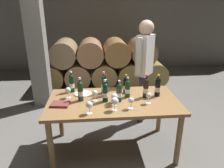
{
  "coord_description": "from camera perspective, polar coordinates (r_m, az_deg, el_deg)",
  "views": [
    {
      "loc": [
        -0.24,
        -2.46,
        1.92
      ],
      "look_at": [
        0.0,
        0.2,
        0.91
      ],
      "focal_mm": 33.55,
      "sensor_mm": 36.0,
      "label": 1
    }
  ],
  "objects": [
    {
      "name": "wine_glass_0",
      "position": [
        2.56,
        0.63,
        -3.54
      ],
      "size": [
        0.08,
        0.08,
        0.16
      ],
      "color": "white",
      "rests_on": "dining_table"
    },
    {
      "name": "wine_bottle_0",
      "position": [
        2.65,
        -1.87,
        -2.24
      ],
      "size": [
        0.07,
        0.07,
        0.3
      ],
      "color": "black",
      "rests_on": "dining_table"
    },
    {
      "name": "serving_plate",
      "position": [
        2.94,
        -7.9,
        -2.6
      ],
      "size": [
        0.24,
        0.24,
        0.01
      ],
      "primitive_type": "cylinder",
      "color": "white",
      "rests_on": "dining_table"
    },
    {
      "name": "sommelier_presenting",
      "position": [
        3.43,
        8.84,
        5.64
      ],
      "size": [
        0.34,
        0.41,
        1.72
      ],
      "color": "#383842",
      "rests_on": "ground_plane"
    },
    {
      "name": "wine_glass_6",
      "position": [
        2.64,
        9.99,
        -3.23
      ],
      "size": [
        0.07,
        0.07,
        0.14
      ],
      "color": "white",
      "rests_on": "dining_table"
    },
    {
      "name": "wine_glass_5",
      "position": [
        2.82,
        -11.87,
        -1.74
      ],
      "size": [
        0.07,
        0.07,
        0.15
      ],
      "color": "white",
      "rests_on": "dining_table"
    },
    {
      "name": "wine_bottle_7",
      "position": [
        2.91,
        -2.22,
        0.03
      ],
      "size": [
        0.07,
        0.07,
        0.31
      ],
      "color": "#19381E",
      "rests_on": "dining_table"
    },
    {
      "name": "wine_bottle_6",
      "position": [
        2.66,
        1.93,
        -2.25
      ],
      "size": [
        0.07,
        0.07,
        0.28
      ],
      "color": "#19381E",
      "rests_on": "dining_table"
    },
    {
      "name": "wine_glass_1",
      "position": [
        2.43,
        0.75,
        -4.77
      ],
      "size": [
        0.09,
        0.09,
        0.16
      ],
      "color": "white",
      "rests_on": "dining_table"
    },
    {
      "name": "tasting_notebook",
      "position": [
        2.67,
        -13.93,
        -5.36
      ],
      "size": [
        0.24,
        0.19,
        0.03
      ],
      "primitive_type": "cube",
      "rotation": [
        0.0,
        0.0,
        -0.14
      ],
      "color": "brown",
      "rests_on": "dining_table"
    },
    {
      "name": "wine_bottle_4",
      "position": [
        2.92,
        3.79,
        -0.27
      ],
      "size": [
        0.07,
        0.07,
        0.27
      ],
      "color": "black",
      "rests_on": "dining_table"
    },
    {
      "name": "cellar_back_wall",
      "position": [
        6.69,
        -3.14,
        16.24
      ],
      "size": [
        10.0,
        0.24,
        2.8
      ],
      "primitive_type": "cube",
      "color": "slate",
      "rests_on": "ground_plane"
    },
    {
      "name": "stone_pillar",
      "position": [
        4.25,
        -19.9,
        11.11
      ],
      "size": [
        0.32,
        0.32,
        2.6
      ],
      "primitive_type": "cube",
      "color": "slate",
      "rests_on": "ground_plane"
    },
    {
      "name": "dining_table",
      "position": [
        2.77,
        0.37,
        -6.13
      ],
      "size": [
        1.7,
        0.9,
        0.76
      ],
      "color": "olive",
      "rests_on": "ground_plane"
    },
    {
      "name": "wine_bottle_5",
      "position": [
        2.88,
        12.33,
        -0.75
      ],
      "size": [
        0.07,
        0.07,
        0.31
      ],
      "color": "black",
      "rests_on": "dining_table"
    },
    {
      "name": "wine_bottle_2",
      "position": [
        2.79,
        4.26,
        -1.22
      ],
      "size": [
        0.07,
        0.07,
        0.28
      ],
      "color": "#19381E",
      "rests_on": "dining_table"
    },
    {
      "name": "wine_glass_2",
      "position": [
        2.49,
        5.23,
        -4.6
      ],
      "size": [
        0.07,
        0.07,
        0.14
      ],
      "color": "white",
      "rests_on": "dining_table"
    },
    {
      "name": "barrel_stack",
      "position": [
        5.25,
        -2.32,
        5.5
      ],
      "size": [
        3.12,
        0.9,
        1.15
      ],
      "color": "olive",
      "rests_on": "ground_plane"
    },
    {
      "name": "wine_bottle_1",
      "position": [
        2.81,
        9.21,
        -1.02
      ],
      "size": [
        0.07,
        0.07,
        0.31
      ],
      "color": "black",
      "rests_on": "dining_table"
    },
    {
      "name": "wine_bottle_8",
      "position": [
        2.82,
        -1.82,
        -0.74
      ],
      "size": [
        0.07,
        0.07,
        0.3
      ],
      "color": "black",
      "rests_on": "dining_table"
    },
    {
      "name": "wine_glass_4",
      "position": [
        2.68,
        -4.66,
        -2.64
      ],
      "size": [
        0.07,
        0.07,
        0.14
      ],
      "color": "white",
      "rests_on": "dining_table"
    },
    {
      "name": "wine_glass_3",
      "position": [
        2.38,
        -6.22,
        -5.75
      ],
      "size": [
        0.08,
        0.08,
        0.15
      ],
      "color": "white",
      "rests_on": "dining_table"
    },
    {
      "name": "ground_plane",
      "position": [
        3.13,
        0.34,
        -17.1
      ],
      "size": [
        14.0,
        14.0,
        0.0
      ],
      "primitive_type": "plane",
      "color": "#66635E"
    },
    {
      "name": "wine_bottle_9",
      "position": [
        2.7,
        -8.61,
        -1.86
      ],
      "size": [
        0.07,
        0.07,
        0.32
      ],
      "color": "#19381E",
      "rests_on": "dining_table"
    },
    {
      "name": "wine_bottle_3",
      "position": [
        3.0,
        -10.94,
        0.27
      ],
      "size": [
        0.07,
        0.07,
        0.31
      ],
      "color": "black",
      "rests_on": "dining_table"
    }
  ]
}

